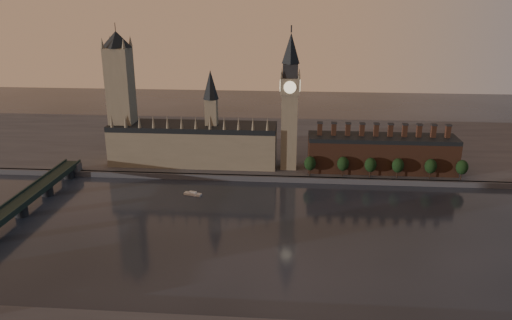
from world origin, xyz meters
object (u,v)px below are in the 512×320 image
Objects in this scene: westminster_bridge at (3,219)px; victoria_tower at (121,94)px; big_ben at (290,101)px; river_boat at (193,194)px.

victoria_tower is at bearing 73.44° from westminster_bridge.
big_ben is at bearing -2.20° from victoria_tower.
big_ben is 0.54× the size of westminster_bridge.
westminster_bridge is (-35.00, -117.70, -51.65)m from victoria_tower.
big_ben is (130.00, -5.00, -2.26)m from victoria_tower.
victoria_tower is 130.12m from big_ben.
river_boat is at bearing -40.63° from victoria_tower.
river_boat is at bearing -142.04° from big_ben.
westminster_bridge reaches higher than river_boat.
westminster_bridge is 117.78m from river_boat.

